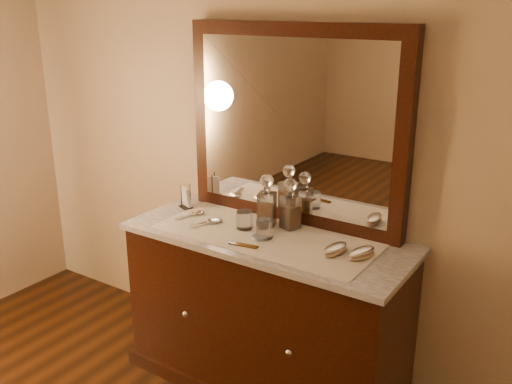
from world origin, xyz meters
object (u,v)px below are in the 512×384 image
Objects in this scene: mirror_frame at (294,126)px; hand_mirror_outer at (194,213)px; pin_dish at (260,237)px; decanter_left at (267,206)px; decanter_right at (290,209)px; brush_far at (362,253)px; dresser_cabinet at (267,314)px; napkin_rack at (186,198)px; comb at (244,245)px; hand_mirror_inner at (211,221)px; brush_near at (335,249)px.

mirror_frame is 6.45× the size of hand_mirror_outer.
decanter_left reaches higher than pin_dish.
decanter_right is 1.53× the size of brush_far.
dresser_cabinet is 0.68m from brush_far.
pin_dish is 0.57× the size of napkin_rack.
napkin_rack is at bearing 172.16° from dresser_cabinet.
comb is (-0.02, -0.18, 0.45)m from dresser_cabinet.
napkin_rack is at bearing -164.31° from mirror_frame.
comb is 0.54m from brush_far.
dresser_cabinet is at bearing 5.58° from hand_mirror_inner.
brush_near is (0.38, 0.04, 0.01)m from pin_dish.
hand_mirror_outer reaches higher than dresser_cabinet.
dresser_cabinet is 0.60m from brush_near.
comb is at bearing -158.07° from brush_near.
decanter_left reaches higher than hand_mirror_inner.
hand_mirror_outer reaches higher than pin_dish.
brush_near is at bearing 0.75° from hand_mirror_inner.
hand_mirror_outer is (-0.97, 0.01, -0.01)m from brush_far.
mirror_frame is at bearing 115.19° from decanter_right.
mirror_frame is at bearing 40.53° from hand_mirror_inner.
mirror_frame reaches higher than pin_dish.
hand_mirror_inner reaches higher than pin_dish.
napkin_rack is at bearing 156.80° from hand_mirror_inner.
brush_near is at bearing -2.22° from hand_mirror_outer.
hand_mirror_inner reaches higher than dresser_cabinet.
brush_far is 0.82m from hand_mirror_inner.
pin_dish is at bearing -5.94° from hand_mirror_inner.
comb is at bearing -24.70° from napkin_rack.
hand_mirror_outer is (-0.47, 0.01, 0.45)m from dresser_cabinet.
napkin_rack is 0.29m from hand_mirror_inner.
decanter_left is 1.59× the size of brush_far.
pin_dish is 0.41× the size of hand_mirror_inner.
hand_mirror_outer is at bearing 164.20° from hand_mirror_inner.
dresser_cabinet is at bearing -111.61° from decanter_right.
decanter_left is 1.04× the size of decanter_right.
decanter_left is 1.44× the size of hand_mirror_inner.
mirror_frame is (0.00, 0.25, 0.94)m from dresser_cabinet.
mirror_frame reaches higher than hand_mirror_outer.
napkin_rack is 0.73× the size of hand_mirror_outer.
dresser_cabinet is 0.65m from hand_mirror_outer.
brush_far reaches higher than pin_dish.
decanter_left reaches higher than comb.
napkin_rack is (-0.58, 0.15, 0.04)m from pin_dish.
mirror_frame reaches higher than hand_mirror_inner.
comb is 0.53× the size of decanter_left.
dresser_cabinet is 1.17× the size of mirror_frame.
hand_mirror_outer is at bearing -31.83° from napkin_rack.
pin_dish is 0.41× the size of hand_mirror_outer.
decanter_right is (0.05, 0.20, 0.09)m from pin_dish.
decanter_right is at bearing 74.65° from pin_dish.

